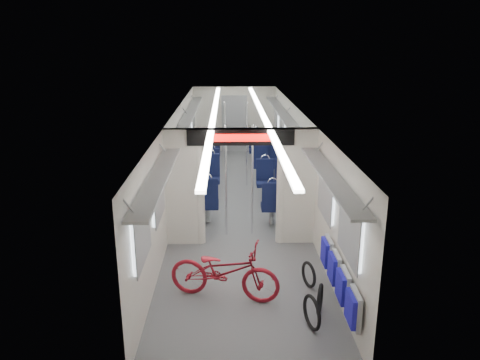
{
  "coord_description": "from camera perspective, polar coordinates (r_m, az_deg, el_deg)",
  "views": [
    {
      "loc": [
        -0.24,
        -10.62,
        3.9
      ],
      "look_at": [
        -0.0,
        -1.73,
        1.21
      ],
      "focal_mm": 35.0,
      "sensor_mm": 36.0,
      "label": 1
    }
  ],
  "objects": [
    {
      "name": "seat_bay_near_left",
      "position": [
        11.17,
        -5.02,
        -0.55
      ],
      "size": [
        0.96,
        2.33,
        1.18
      ],
      "color": "black",
      "rests_on": "ground"
    },
    {
      "name": "stanchion_near_left",
      "position": [
        9.4,
        -1.71,
        -0.2
      ],
      "size": [
        0.04,
        0.04,
        2.3
      ],
      "primitive_type": "cylinder",
      "color": "silver",
      "rests_on": "ground"
    },
    {
      "name": "seat_bay_far_right",
      "position": [
        14.39,
        3.2,
        3.43
      ],
      "size": [
        0.96,
        2.31,
        1.17
      ],
      "color": "black",
      "rests_on": "ground"
    },
    {
      "name": "stanchion_far_right",
      "position": [
        12.71,
        0.84,
        4.33
      ],
      "size": [
        0.04,
        0.04,
        2.3
      ],
      "primitive_type": "cylinder",
      "color": "silver",
      "rests_on": "ground"
    },
    {
      "name": "bike_hoop_b",
      "position": [
        7.2,
        9.7,
        -14.29
      ],
      "size": [
        0.19,
        0.46,
        0.46
      ],
      "primitive_type": "torus",
      "rotation": [
        1.57,
        0.0,
        1.26
      ],
      "color": "black",
      "rests_on": "ground"
    },
    {
      "name": "stanchion_near_right",
      "position": [
        9.45,
        1.51,
        -0.1
      ],
      "size": [
        0.04,
        0.04,
        2.3
      ],
      "primitive_type": "cylinder",
      "color": "silver",
      "rests_on": "ground"
    },
    {
      "name": "flip_bench",
      "position": [
        7.08,
        11.92,
        -11.52
      ],
      "size": [
        0.12,
        2.07,
        0.48
      ],
      "color": "gray",
      "rests_on": "carriage"
    },
    {
      "name": "bike_hoop_a",
      "position": [
        6.83,
        8.73,
        -15.86
      ],
      "size": [
        0.19,
        0.51,
        0.51
      ],
      "primitive_type": "torus",
      "rotation": [
        1.57,
        0.0,
        1.85
      ],
      "color": "black",
      "rests_on": "ground"
    },
    {
      "name": "bicycle",
      "position": [
        7.37,
        -1.92,
        -11.03
      ],
      "size": [
        1.84,
        1.04,
        0.92
      ],
      "primitive_type": "imported",
      "rotation": [
        0.0,
        0.0,
        1.31
      ],
      "color": "maroon",
      "rests_on": "ground"
    },
    {
      "name": "seat_bay_near_right",
      "position": [
        10.97,
        4.69,
        -1.01
      ],
      "size": [
        0.92,
        2.12,
        1.11
      ],
      "color": "black",
      "rests_on": "ground"
    },
    {
      "name": "bike_hoop_c",
      "position": [
        7.86,
        8.36,
        -11.49
      ],
      "size": [
        0.19,
        0.43,
        0.44
      ],
      "primitive_type": "torus",
      "rotation": [
        1.57,
        0.0,
        1.9
      ],
      "color": "black",
      "rests_on": "ground"
    },
    {
      "name": "carriage",
      "position": [
        10.63,
        -0.19,
        3.78
      ],
      "size": [
        12.0,
        12.02,
        2.31
      ],
      "color": "#515456",
      "rests_on": "ground"
    },
    {
      "name": "seat_bay_far_left",
      "position": [
        14.16,
        -4.31,
        3.02
      ],
      "size": [
        0.89,
        2.0,
        1.08
      ],
      "color": "black",
      "rests_on": "ground"
    },
    {
      "name": "stanchion_far_left",
      "position": [
        12.8,
        -1.81,
        4.41
      ],
      "size": [
        0.04,
        0.04,
        2.3
      ],
      "primitive_type": "cylinder",
      "color": "silver",
      "rests_on": "ground"
    }
  ]
}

